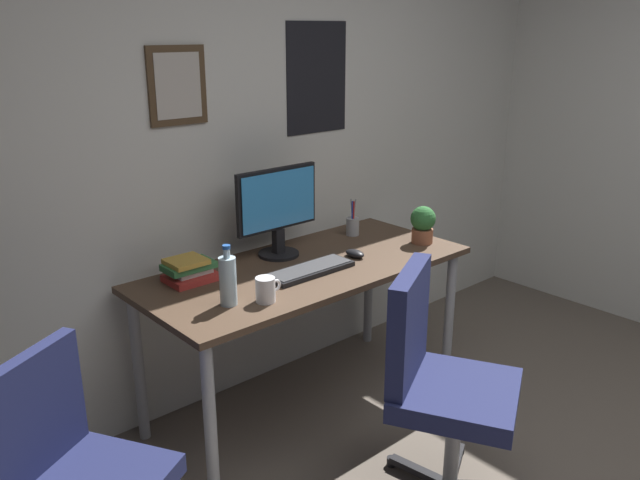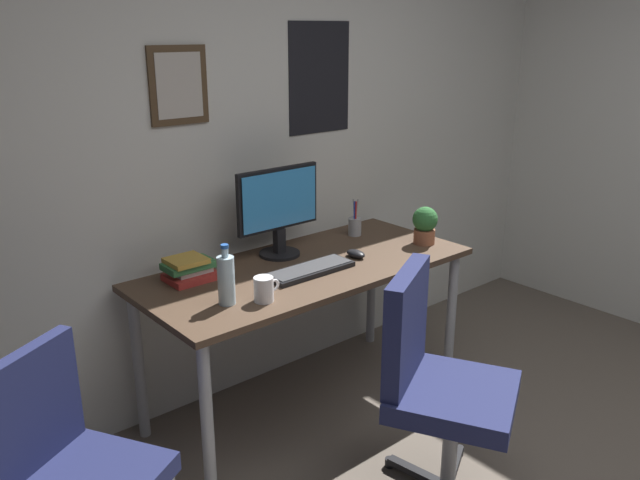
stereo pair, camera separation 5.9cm
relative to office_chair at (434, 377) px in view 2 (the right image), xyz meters
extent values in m
cube|color=silver|center=(0.15, 1.25, 0.77)|extent=(4.40, 0.08, 2.60)
cube|color=#4C3823|center=(-0.37, 1.21, 1.05)|extent=(0.28, 0.02, 0.34)
cube|color=beige|center=(-0.37, 1.19, 1.05)|extent=(0.22, 0.00, 0.28)
cube|color=black|center=(0.44, 1.21, 1.04)|extent=(0.40, 0.01, 0.56)
cube|color=#4C3828|center=(0.02, 0.81, 0.21)|extent=(1.60, 0.71, 0.03)
cylinder|color=#9EA0A5|center=(-0.72, 0.52, -0.17)|extent=(0.05, 0.05, 0.72)
cylinder|color=#9EA0A5|center=(0.76, 0.52, -0.17)|extent=(0.05, 0.05, 0.72)
cylinder|color=#9EA0A5|center=(-0.72, 1.11, -0.17)|extent=(0.05, 0.05, 0.72)
cylinder|color=#9EA0A5|center=(0.76, 1.11, -0.17)|extent=(0.05, 0.05, 0.72)
cube|color=#1E234C|center=(0.04, -0.07, -0.07)|extent=(0.62, 0.62, 0.08)
cube|color=#1E234C|center=(-0.06, 0.11, 0.20)|extent=(0.40, 0.26, 0.45)
cylinder|color=#9EA0A5|center=(0.04, -0.07, -0.32)|extent=(0.08, 0.08, 0.42)
cube|color=black|center=(0.16, 0.00, -0.49)|extent=(0.27, 0.17, 0.03)
cylinder|color=black|center=(0.28, 0.06, -0.51)|extent=(0.05, 0.05, 0.04)
cube|color=black|center=(0.01, 0.07, -0.49)|extent=(0.09, 0.28, 0.03)
cylinder|color=black|center=(-0.01, 0.21, -0.51)|extent=(0.05, 0.05, 0.04)
cube|color=#1E234C|center=(-1.33, 0.54, 0.15)|extent=(0.37, 0.24, 0.40)
cylinder|color=black|center=(0.02, 1.01, 0.23)|extent=(0.20, 0.20, 0.01)
cube|color=black|center=(0.02, 1.01, 0.30)|extent=(0.05, 0.04, 0.12)
cube|color=black|center=(0.02, 1.02, 0.51)|extent=(0.46, 0.02, 0.30)
cube|color=#338CD8|center=(0.02, 1.00, 0.51)|extent=(0.43, 0.00, 0.27)
cube|color=black|center=(-0.02, 0.73, 0.24)|extent=(0.43, 0.15, 0.02)
cube|color=#38383A|center=(-0.02, 0.73, 0.25)|extent=(0.41, 0.13, 0.00)
ellipsoid|color=black|center=(0.28, 0.74, 0.24)|extent=(0.06, 0.11, 0.04)
cylinder|color=silver|center=(-0.50, 0.68, 0.33)|extent=(0.07, 0.07, 0.20)
cylinder|color=silver|center=(-0.50, 0.68, 0.45)|extent=(0.03, 0.03, 0.04)
cylinder|color=#2659B2|center=(-0.50, 0.68, 0.47)|extent=(0.03, 0.03, 0.01)
cylinder|color=white|center=(-0.37, 0.60, 0.28)|extent=(0.08, 0.08, 0.10)
torus|color=white|center=(-0.32, 0.60, 0.28)|extent=(0.05, 0.01, 0.05)
cylinder|color=brown|center=(0.70, 0.67, 0.26)|extent=(0.11, 0.11, 0.07)
sphere|color=#2D6B33|center=(0.70, 0.67, 0.36)|extent=(0.13, 0.13, 0.13)
ellipsoid|color=#287A38|center=(0.67, 0.70, 0.36)|extent=(0.07, 0.08, 0.02)
ellipsoid|color=#287A38|center=(0.73, 0.70, 0.38)|extent=(0.07, 0.08, 0.02)
ellipsoid|color=#287A38|center=(0.67, 0.64, 0.36)|extent=(0.08, 0.07, 0.02)
cylinder|color=#9EA0A5|center=(0.52, 1.00, 0.27)|extent=(0.07, 0.07, 0.09)
cylinder|color=#263FBF|center=(0.51, 1.00, 0.35)|extent=(0.01, 0.01, 0.13)
cylinder|color=red|center=(0.51, 0.99, 0.35)|extent=(0.01, 0.01, 0.13)
cylinder|color=black|center=(0.51, 1.00, 0.35)|extent=(0.01, 0.01, 0.13)
cylinder|color=#9EA0A5|center=(0.53, 1.00, 0.36)|extent=(0.01, 0.03, 0.14)
cylinder|color=#9EA0A5|center=(0.51, 1.00, 0.36)|extent=(0.01, 0.02, 0.14)
cube|color=#B22D28|center=(-0.48, 1.00, 0.24)|extent=(0.22, 0.17, 0.03)
cube|color=silver|center=(-0.47, 1.02, 0.27)|extent=(0.16, 0.12, 0.03)
cube|color=#33723F|center=(-0.49, 1.01, 0.30)|extent=(0.22, 0.13, 0.03)
cube|color=gold|center=(-0.50, 1.00, 0.32)|extent=(0.16, 0.15, 0.02)
camera|label=1|loc=(-1.82, -1.36, 1.29)|focal=36.23mm
camera|label=2|loc=(-1.77, -1.39, 1.29)|focal=36.23mm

